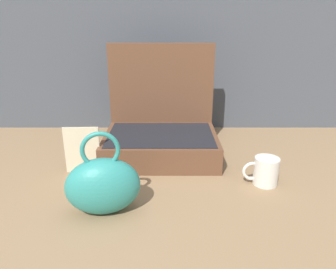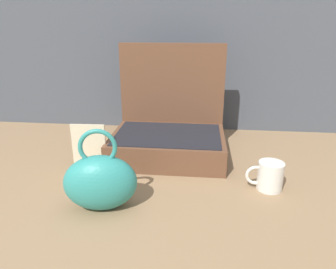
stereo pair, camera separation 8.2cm
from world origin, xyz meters
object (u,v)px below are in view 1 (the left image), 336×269
at_px(open_suitcase, 161,131).
at_px(info_card_left, 82,150).
at_px(teal_pouch_handbag, 103,185).
at_px(coffee_mug, 265,171).

height_order(open_suitcase, info_card_left, open_suitcase).
distance_m(teal_pouch_handbag, info_card_left, 0.25).
relative_size(open_suitcase, teal_pouch_handbag, 1.79).
xyz_separation_m(teal_pouch_handbag, info_card_left, (-0.11, 0.23, -0.00)).
distance_m(open_suitcase, teal_pouch_handbag, 0.40).
relative_size(teal_pouch_handbag, info_card_left, 1.45).
bearing_deg(teal_pouch_handbag, coffee_mug, 18.25).
bearing_deg(teal_pouch_handbag, info_card_left, 115.77).
relative_size(teal_pouch_handbag, coffee_mug, 2.05).
height_order(teal_pouch_handbag, coffee_mug, teal_pouch_handbag).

